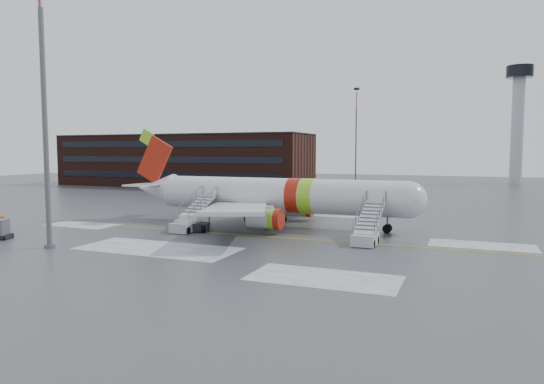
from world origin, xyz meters
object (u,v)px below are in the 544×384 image
at_px(airliner, 271,195).
at_px(pushback_tug, 192,224).
at_px(airstair_fwd, 367,232).
at_px(airstair_aft, 189,221).
at_px(light_mast_near, 44,93).

distance_m(airliner, pushback_tug, 9.58).
bearing_deg(airliner, pushback_tug, -132.03).
relative_size(airstair_fwd, pushback_tug, 2.15).
distance_m(airstair_fwd, airstair_aft, 18.75).
bearing_deg(airliner, light_mast_near, -124.55).
bearing_deg(light_mast_near, airliner, 55.45).
bearing_deg(airstair_fwd, airstair_aft, 180.00).
bearing_deg(airstair_fwd, pushback_tug, -179.02).
relative_size(airstair_aft, pushback_tug, 2.15).
xyz_separation_m(airliner, pushback_tug, (-6.17, -6.85, -2.62)).
distance_m(airstair_fwd, light_mast_near, 30.60).
xyz_separation_m(airstair_fwd, light_mast_near, (-25.17, -12.41, 12.21)).
height_order(airstair_fwd, pushback_tug, airstair_fwd).
height_order(airliner, airstair_aft, airliner).
relative_size(airstair_fwd, airstair_aft, 1.00).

